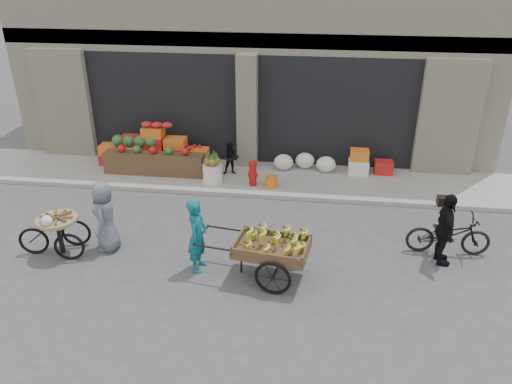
# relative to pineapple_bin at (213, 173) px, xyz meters

# --- Properties ---
(ground) EXTENTS (80.00, 80.00, 0.00)m
(ground) POSITION_rel_pineapple_bin_xyz_m (0.75, -3.60, -0.37)
(ground) COLOR #424244
(ground) RESTS_ON ground
(sidewalk) EXTENTS (18.00, 2.20, 0.12)m
(sidewalk) POSITION_rel_pineapple_bin_xyz_m (0.75, 0.50, -0.31)
(sidewalk) COLOR gray
(sidewalk) RESTS_ON ground
(building) EXTENTS (14.00, 6.45, 7.00)m
(building) POSITION_rel_pineapple_bin_xyz_m (0.75, 4.43, 3.00)
(building) COLOR beige
(building) RESTS_ON ground
(fruit_display) EXTENTS (3.10, 1.12, 1.24)m
(fruit_display) POSITION_rel_pineapple_bin_xyz_m (-1.73, 0.78, 0.30)
(fruit_display) COLOR red
(fruit_display) RESTS_ON sidewalk
(pineapple_bin) EXTENTS (0.52, 0.52, 0.50)m
(pineapple_bin) POSITION_rel_pineapple_bin_xyz_m (0.00, 0.00, 0.00)
(pineapple_bin) COLOR silver
(pineapple_bin) RESTS_ON sidewalk
(fire_hydrant) EXTENTS (0.22, 0.22, 0.71)m
(fire_hydrant) POSITION_rel_pineapple_bin_xyz_m (1.10, -0.05, 0.13)
(fire_hydrant) COLOR #A5140F
(fire_hydrant) RESTS_ON sidewalk
(orange_bucket) EXTENTS (0.32, 0.32, 0.30)m
(orange_bucket) POSITION_rel_pineapple_bin_xyz_m (1.60, -0.10, -0.10)
(orange_bucket) COLOR orange
(orange_bucket) RESTS_ON sidewalk
(right_bay_goods) EXTENTS (3.35, 0.60, 0.70)m
(right_bay_goods) POSITION_rel_pineapple_bin_xyz_m (3.36, 1.10, 0.04)
(right_bay_goods) COLOR silver
(right_bay_goods) RESTS_ON sidewalk
(seated_person) EXTENTS (0.51, 0.43, 0.93)m
(seated_person) POSITION_rel_pineapple_bin_xyz_m (0.40, 0.60, 0.21)
(seated_person) COLOR black
(seated_person) RESTS_ON sidewalk
(banana_cart) EXTENTS (2.49, 1.31, 0.99)m
(banana_cart) POSITION_rel_pineapple_bin_xyz_m (1.94, -3.95, 0.35)
(banana_cart) COLOR brown
(banana_cart) RESTS_ON ground
(vendor_woman) EXTENTS (0.42, 0.60, 1.54)m
(vendor_woman) POSITION_rel_pineapple_bin_xyz_m (0.52, -3.83, 0.40)
(vendor_woman) COLOR #0E5D6D
(vendor_woman) RESTS_ON ground
(tricycle_cart) EXTENTS (1.46, 0.99, 0.95)m
(tricycle_cart) POSITION_rel_pineapple_bin_xyz_m (-2.49, -3.65, 0.20)
(tricycle_cart) COLOR #9E7F51
(tricycle_cart) RESTS_ON ground
(vendor_grey) EXTENTS (0.58, 0.81, 1.56)m
(vendor_grey) POSITION_rel_pineapple_bin_xyz_m (-1.57, -3.34, 0.41)
(vendor_grey) COLOR slate
(vendor_grey) RESTS_ON ground
(bicycle) EXTENTS (1.72, 0.62, 0.90)m
(bicycle) POSITION_rel_pineapple_bin_xyz_m (5.57, -2.60, 0.08)
(bicycle) COLOR black
(bicycle) RESTS_ON ground
(cyclist) EXTENTS (0.39, 0.91, 1.55)m
(cyclist) POSITION_rel_pineapple_bin_xyz_m (5.37, -3.00, 0.40)
(cyclist) COLOR black
(cyclist) RESTS_ON ground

